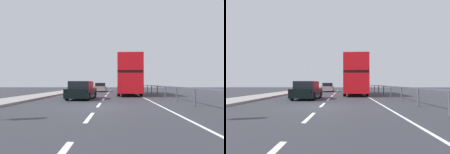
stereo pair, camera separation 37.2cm
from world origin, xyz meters
TOP-DOWN VIEW (x-y plane):
  - ground_plane at (0.00, 0.00)m, footprint 75.58×120.00m
  - lane_paint_markings at (2.10, 8.53)m, footprint 3.71×46.00m
  - bridge_side_railing at (5.44, 9.00)m, footprint 0.10×42.00m
  - double_decker_bus_red at (2.53, 12.83)m, footprint 2.73×10.22m
  - hatchback_car_near at (-1.78, 5.61)m, footprint 2.05×4.46m
  - sedan_car_ahead at (-1.36, 21.44)m, footprint 1.85×4.39m

SIDE VIEW (x-z plane):
  - ground_plane at x=0.00m, z-range -0.10..0.00m
  - lane_paint_markings at x=2.10m, z-range 0.00..0.01m
  - sedan_car_ahead at x=-1.36m, z-range -0.02..1.36m
  - hatchback_car_near at x=-1.78m, z-range -0.03..1.44m
  - bridge_side_railing at x=5.44m, z-range 0.33..1.38m
  - double_decker_bus_red at x=2.53m, z-range 0.15..4.48m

